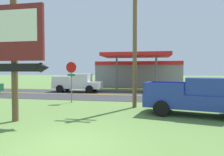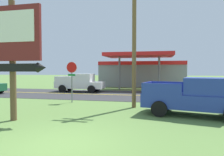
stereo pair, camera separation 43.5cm
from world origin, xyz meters
TOP-DOWN VIEW (x-y plane):
  - ground_plane at (0.00, 0.00)m, footprint 180.00×180.00m
  - road_asphalt at (0.00, 13.00)m, footprint 140.00×8.00m
  - road_centre_line at (0.00, 13.00)m, footprint 126.00×0.20m
  - motel_sign at (-3.42, 2.26)m, footprint 3.36×0.54m
  - stop_sign at (-2.96, 7.92)m, footprint 0.80×0.08m
  - utility_pole at (1.65, 6.89)m, footprint 1.68×0.26m
  - gas_station at (0.95, 24.67)m, footprint 12.00×11.50m
  - pickup_blue_parked_on_lawn at (5.02, 5.19)m, footprint 5.50×3.06m
  - pickup_white_on_road at (-5.01, 15.00)m, footprint 5.20×2.24m

SIDE VIEW (x-z plane):
  - ground_plane at x=0.00m, z-range 0.00..0.00m
  - road_asphalt at x=0.00m, z-range 0.00..0.02m
  - road_centre_line at x=0.00m, z-range 0.02..0.03m
  - pickup_blue_parked_on_lawn at x=5.02m, z-range -0.02..1.94m
  - pickup_white_on_road at x=-5.01m, z-range -0.02..1.94m
  - gas_station at x=0.95m, z-range -0.26..4.14m
  - stop_sign at x=-2.96m, z-range 0.55..3.50m
  - motel_sign at x=-3.42m, z-range 0.82..6.34m
  - utility_pole at x=1.65m, z-range 0.27..9.14m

